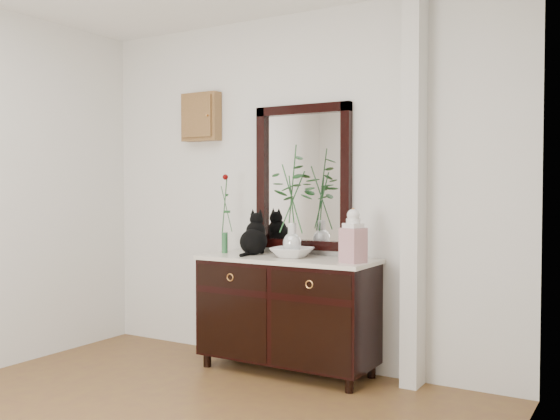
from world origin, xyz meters
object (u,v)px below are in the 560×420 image
Objects in this scene: cat at (254,233)px; ginger_jar at (353,235)px; sideboard at (287,308)px; lotus_bowl at (292,252)px.

ginger_jar reaches higher than cat.
cat is at bearing 173.14° from sideboard.
cat reaches higher than lotus_bowl.
ginger_jar reaches higher than sideboard.
lotus_bowl is (0.04, 0.01, 0.41)m from sideboard.
lotus_bowl is (0.36, -0.03, -0.13)m from cat.
cat is at bearing 173.71° from ginger_jar.
cat reaches higher than sideboard.
ginger_jar is at bearing -17.91° from cat.
lotus_bowl is at bearing -16.51° from cat.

